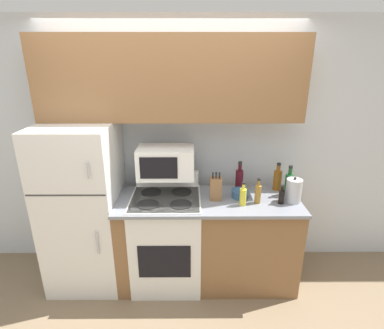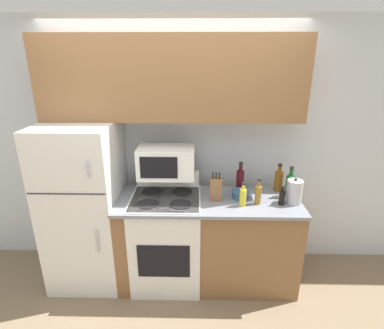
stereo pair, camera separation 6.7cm
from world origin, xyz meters
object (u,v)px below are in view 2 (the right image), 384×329
object	(u,v)px
microwave	(166,162)
bottle_wine_green	(290,185)
bottle_vinegar	(258,194)
kettle	(294,192)
bowl	(240,194)
stove	(167,239)
bottle_soy_sauce	(282,197)
bottle_cooking_spray	(243,197)
knife_block	(216,189)
refrigerator	(86,205)
bottle_wine_red	(240,180)
bottle_whiskey	(279,180)

from	to	relation	value
microwave	bottle_wine_green	bearing A→B (deg)	-2.38
bottle_vinegar	kettle	world-z (taller)	kettle
bowl	stove	bearing A→B (deg)	-177.57
bowl	bottle_wine_green	distance (m)	0.48
bowl	bottle_soy_sauce	distance (m)	0.38
bottle_cooking_spray	microwave	bearing A→B (deg)	160.22
knife_block	bottle_vinegar	xyz separation A→B (m)	(0.38, -0.07, -0.02)
knife_block	kettle	bearing A→B (deg)	-3.98
knife_block	bowl	world-z (taller)	knife_block
refrigerator	stove	bearing A→B (deg)	-4.98
stove	bottle_vinegar	distance (m)	1.00
knife_block	bottle_cooking_spray	size ratio (longest dim) A/B	1.25
microwave	refrigerator	bearing A→B (deg)	-175.51
refrigerator	bottle_soy_sauce	distance (m)	1.87
refrigerator	bowl	world-z (taller)	refrigerator
refrigerator	bottle_wine_green	distance (m)	1.98
bowl	knife_block	bearing A→B (deg)	-170.80
stove	bottle_wine_green	world-z (taller)	bottle_wine_green
refrigerator	bottle_vinegar	world-z (taller)	refrigerator
bowl	bottle_soy_sauce	xyz separation A→B (m)	(0.35, -0.12, 0.03)
knife_block	bottle_wine_red	size ratio (longest dim) A/B	0.91
bowl	kettle	xyz separation A→B (m)	(0.47, -0.09, 0.07)
bottle_wine_green	kettle	distance (m)	0.14
stove	knife_block	xyz separation A→B (m)	(0.47, -0.01, 0.55)
refrigerator	stove	xyz separation A→B (m)	(0.80, -0.07, -0.33)
bottle_wine_red	bottle_soy_sauce	distance (m)	0.45
bottle_cooking_spray	refrigerator	bearing A→B (deg)	172.81
bottle_cooking_spray	bottle_soy_sauce	world-z (taller)	bottle_cooking_spray
bottle_cooking_spray	bottle_whiskey	bearing A→B (deg)	39.72
bottle_wine_red	knife_block	bearing A→B (deg)	-140.91
microwave	knife_block	xyz separation A→B (m)	(0.47, -0.14, -0.21)
bottle_wine_green	bowl	bearing A→B (deg)	-173.49
bottle_cooking_spray	bottle_whiskey	distance (m)	0.51
bowl	bottle_wine_green	bearing A→B (deg)	6.51
bottle_whiskey	bottle_wine_red	bearing A→B (deg)	-177.86
refrigerator	bottle_whiskey	world-z (taller)	refrigerator
microwave	bottle_soy_sauce	size ratio (longest dim) A/B	2.93
microwave	bottle_wine_green	xyz separation A→B (m)	(1.17, -0.05, -0.20)
bowl	kettle	distance (m)	0.48
microwave	bowl	bearing A→B (deg)	-8.33
refrigerator	bottle_cooking_spray	xyz separation A→B (m)	(1.50, -0.19, 0.20)
stove	bottle_cooking_spray	size ratio (longest dim) A/B	4.95
stove	bottle_soy_sauce	distance (m)	1.18
bottle_soy_sauce	kettle	world-z (taller)	kettle
bowl	bottle_wine_green	xyz separation A→B (m)	(0.47, 0.05, 0.08)
bottle_whiskey	bottle_wine_green	world-z (taller)	bottle_wine_green
refrigerator	knife_block	world-z (taller)	refrigerator
stove	bottle_soy_sauce	size ratio (longest dim) A/B	6.05
bottle_wine_green	bottle_cooking_spray	bearing A→B (deg)	-156.59
microwave	bottle_cooking_spray	xyz separation A→B (m)	(0.70, -0.25, -0.23)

